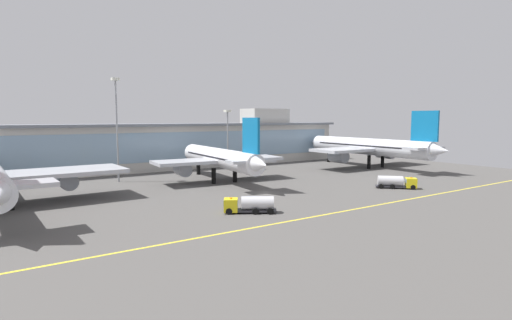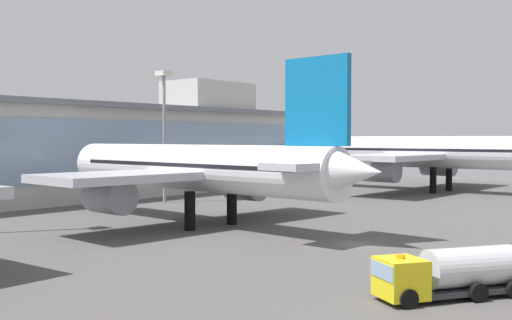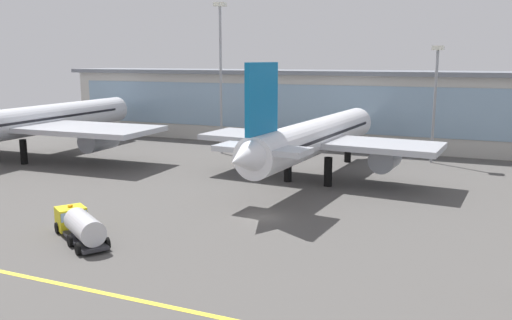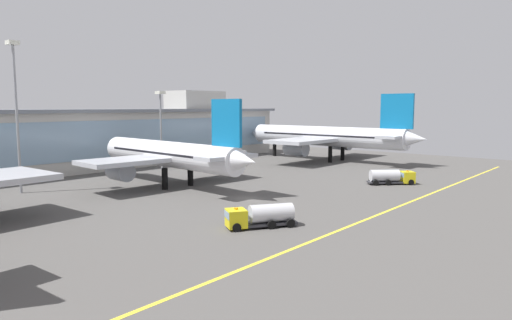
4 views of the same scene
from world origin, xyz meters
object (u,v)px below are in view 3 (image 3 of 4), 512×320
at_px(baggage_tug_near, 80,225).
at_px(apron_light_mast_centre, 221,58).
at_px(airliner_near_left, 24,123).
at_px(airliner_near_right, 316,138).
at_px(apron_light_mast_west, 436,84).

xyz_separation_m(baggage_tug_near, apron_light_mast_centre, (-8.94, 47.11, 15.43)).
relative_size(airliner_near_left, airliner_near_right, 1.27).
distance_m(airliner_near_left, apron_light_mast_centre, 35.08).
xyz_separation_m(apron_light_mast_west, apron_light_mast_centre, (-35.64, -5.72, 4.18)).
bearing_deg(apron_light_mast_centre, airliner_near_right, -32.82).
relative_size(airliner_near_right, baggage_tug_near, 5.22).
height_order(baggage_tug_near, apron_light_mast_centre, apron_light_mast_centre).
height_order(airliner_near_left, apron_light_mast_west, apron_light_mast_west).
distance_m(airliner_near_left, apron_light_mast_west, 68.28).
xyz_separation_m(airliner_near_left, baggage_tug_near, (36.91, -28.90, -4.62)).
bearing_deg(baggage_tug_near, airliner_near_left, -5.17).
distance_m(baggage_tug_near, apron_light_mast_west, 60.25).
bearing_deg(airliner_near_left, baggage_tug_near, -129.74).
distance_m(airliner_near_left, airliner_near_right, 49.91).
bearing_deg(airliner_near_left, airliner_near_right, -86.87).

